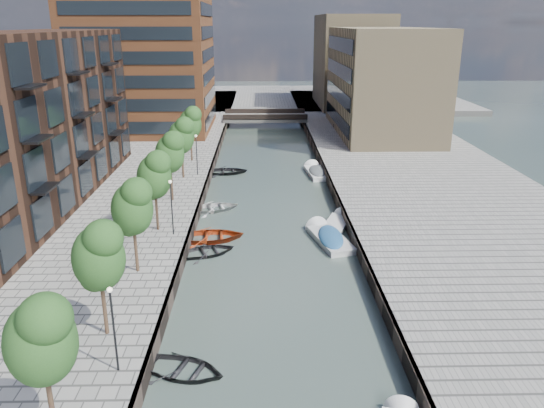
{
  "coord_description": "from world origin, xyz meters",
  "views": [
    {
      "loc": [
        -0.79,
        -12.08,
        15.67
      ],
      "look_at": [
        0.0,
        23.36,
        3.5
      ],
      "focal_mm": 35.0,
      "sensor_mm": 36.0,
      "label": 1
    }
  ],
  "objects_px": {
    "tree_5": "(181,135)",
    "sloop_1": "(207,254)",
    "sloop_2": "(211,240)",
    "tree_6": "(190,122)",
    "motorboat_3": "(328,238)",
    "bridge": "(265,117)",
    "tree_1": "(98,254)",
    "sloop_4": "(226,173)",
    "sloop_0": "(184,373)",
    "motorboat_4": "(316,172)",
    "tree_4": "(170,152)",
    "sloop_3": "(214,210)",
    "tree_2": "(132,206)",
    "car": "(338,122)",
    "tree_3": "(154,174)",
    "motorboat_2": "(338,224)",
    "tree_0": "(40,337)"
  },
  "relations": [
    {
      "from": "tree_5",
      "to": "sloop_1",
      "type": "xyz_separation_m",
      "value": [
        3.85,
        -16.36,
        -5.31
      ]
    },
    {
      "from": "tree_5",
      "to": "sloop_2",
      "type": "relative_size",
      "value": 1.17
    },
    {
      "from": "tree_6",
      "to": "motorboat_3",
      "type": "bearing_deg",
      "value": -58.78
    },
    {
      "from": "sloop_1",
      "to": "bridge",
      "type": "bearing_deg",
      "value": -26.69
    },
    {
      "from": "tree_1",
      "to": "tree_5",
      "type": "bearing_deg",
      "value": 90.0
    },
    {
      "from": "sloop_4",
      "to": "sloop_2",
      "type": "bearing_deg",
      "value": 175.0
    },
    {
      "from": "sloop_4",
      "to": "motorboat_3",
      "type": "bearing_deg",
      "value": -159.89
    },
    {
      "from": "bridge",
      "to": "sloop_0",
      "type": "relative_size",
      "value": 3.21
    },
    {
      "from": "sloop_1",
      "to": "motorboat_4",
      "type": "height_order",
      "value": "motorboat_4"
    },
    {
      "from": "tree_4",
      "to": "sloop_3",
      "type": "distance_m",
      "value": 6.41
    },
    {
      "from": "tree_4",
      "to": "sloop_4",
      "type": "distance_m",
      "value": 13.66
    },
    {
      "from": "tree_2",
      "to": "car",
      "type": "height_order",
      "value": "tree_2"
    },
    {
      "from": "tree_6",
      "to": "car",
      "type": "distance_m",
      "value": 28.17
    },
    {
      "from": "tree_3",
      "to": "motorboat_2",
      "type": "bearing_deg",
      "value": 12.95
    },
    {
      "from": "tree_2",
      "to": "tree_3",
      "type": "bearing_deg",
      "value": 90.0
    },
    {
      "from": "sloop_4",
      "to": "motorboat_2",
      "type": "relative_size",
      "value": 0.93
    },
    {
      "from": "tree_5",
      "to": "sloop_0",
      "type": "relative_size",
      "value": 1.47
    },
    {
      "from": "tree_4",
      "to": "motorboat_4",
      "type": "distance_m",
      "value": 18.64
    },
    {
      "from": "tree_0",
      "to": "motorboat_3",
      "type": "xyz_separation_m",
      "value": [
        12.77,
        20.93,
        -5.08
      ]
    },
    {
      "from": "bridge",
      "to": "sloop_3",
      "type": "height_order",
      "value": "bridge"
    },
    {
      "from": "sloop_1",
      "to": "sloop_4",
      "type": "xyz_separation_m",
      "value": [
        0.08,
        21.32,
        0.0
      ]
    },
    {
      "from": "sloop_4",
      "to": "tree_2",
      "type": "bearing_deg",
      "value": 166.58
    },
    {
      "from": "tree_5",
      "to": "sloop_2",
      "type": "height_order",
      "value": "tree_5"
    },
    {
      "from": "sloop_0",
      "to": "motorboat_3",
      "type": "xyz_separation_m",
      "value": [
        8.75,
        15.87,
        0.23
      ]
    },
    {
      "from": "sloop_4",
      "to": "motorboat_3",
      "type": "relative_size",
      "value": 0.79
    },
    {
      "from": "sloop_0",
      "to": "sloop_1",
      "type": "bearing_deg",
      "value": 19.94
    },
    {
      "from": "sloop_2",
      "to": "motorboat_4",
      "type": "relative_size",
      "value": 0.89
    },
    {
      "from": "tree_6",
      "to": "motorboat_4",
      "type": "xyz_separation_m",
      "value": [
        13.76,
        -2.49,
        -5.08
      ]
    },
    {
      "from": "tree_1",
      "to": "sloop_4",
      "type": "bearing_deg",
      "value": 83.2
    },
    {
      "from": "tree_6",
      "to": "sloop_3",
      "type": "bearing_deg",
      "value": -75.63
    },
    {
      "from": "tree_1",
      "to": "tree_6",
      "type": "relative_size",
      "value": 1.0
    },
    {
      "from": "bridge",
      "to": "tree_2",
      "type": "distance_m",
      "value": 54.81
    },
    {
      "from": "sloop_3",
      "to": "sloop_4",
      "type": "height_order",
      "value": "sloop_4"
    },
    {
      "from": "tree_6",
      "to": "sloop_2",
      "type": "bearing_deg",
      "value": -79.45
    },
    {
      "from": "tree_0",
      "to": "tree_3",
      "type": "distance_m",
      "value": 21.0
    },
    {
      "from": "tree_1",
      "to": "bridge",
      "type": "bearing_deg",
      "value": 82.07
    },
    {
      "from": "tree_2",
      "to": "motorboat_4",
      "type": "distance_m",
      "value": 29.42
    },
    {
      "from": "tree_1",
      "to": "tree_4",
      "type": "xyz_separation_m",
      "value": [
        0.0,
        21.0,
        0.0
      ]
    },
    {
      "from": "sloop_0",
      "to": "sloop_3",
      "type": "distance_m",
      "value": 22.9
    },
    {
      "from": "tree_2",
      "to": "sloop_3",
      "type": "distance_m",
      "value": 15.35
    },
    {
      "from": "tree_0",
      "to": "tree_2",
      "type": "bearing_deg",
      "value": 90.0
    },
    {
      "from": "bridge",
      "to": "tree_4",
      "type": "bearing_deg",
      "value": -102.0
    },
    {
      "from": "sloop_0",
      "to": "sloop_3",
      "type": "xyz_separation_m",
      "value": [
        -0.42,
        22.9,
        0.0
      ]
    },
    {
      "from": "tree_2",
      "to": "sloop_0",
      "type": "relative_size",
      "value": 1.47
    },
    {
      "from": "sloop_1",
      "to": "tree_4",
      "type": "bearing_deg",
      "value": 1.06
    },
    {
      "from": "motorboat_2",
      "to": "motorboat_4",
      "type": "bearing_deg",
      "value": 90.85
    },
    {
      "from": "tree_5",
      "to": "sloop_0",
      "type": "distance_m",
      "value": 30.68
    },
    {
      "from": "tree_3",
      "to": "sloop_0",
      "type": "bearing_deg",
      "value": -75.85
    },
    {
      "from": "sloop_2",
      "to": "tree_5",
      "type": "bearing_deg",
      "value": 8.57
    },
    {
      "from": "tree_1",
      "to": "tree_3",
      "type": "height_order",
      "value": "same"
    }
  ]
}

